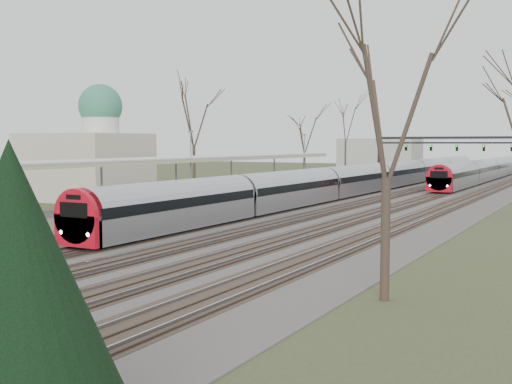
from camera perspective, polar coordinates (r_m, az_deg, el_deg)
track_bed at (r=63.03m, az=11.28°, el=-0.35°), size 24.00×160.00×0.22m
platform at (r=51.16m, az=-4.80°, el=-0.86°), size 3.50×69.00×1.00m
canopy at (r=47.28m, az=-7.87°, el=2.85°), size 4.10×50.00×3.11m
dome_building at (r=59.31m, az=-14.80°, el=2.84°), size 10.00×8.00×10.30m
signal_gantry at (r=91.85m, az=17.03°, el=4.02°), size 21.00×0.59×6.08m
tree_west_far at (r=64.17m, az=-5.56°, el=6.91°), size 5.50×5.50×11.33m
tree_east_near at (r=20.89m, az=11.61°, el=8.14°), size 4.50×4.50×9.27m
train_near at (r=70.28m, az=10.84°, el=1.29°), size 2.62×90.21×3.05m
train_far at (r=95.31m, az=19.98°, el=1.89°), size 2.62×60.21×3.05m
passenger at (r=37.27m, az=-21.34°, el=-1.07°), size 0.47×0.64×1.62m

